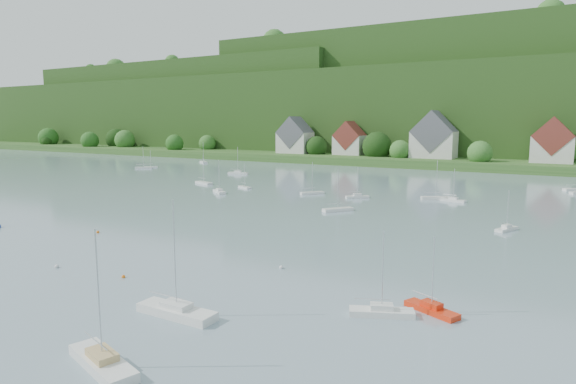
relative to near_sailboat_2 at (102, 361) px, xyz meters
The scene contains 15 objects.
far_shore_strip 182.37m from the near_sailboat_2, 97.47° to the left, with size 600.00×60.00×3.00m, color #2D541F.
forested_ridge 251.47m from the near_sailboat_2, 95.34° to the left, with size 620.00×181.22×69.89m.
village_building_0 185.58m from the near_sailboat_2, 115.13° to the left, with size 14.00×10.40×16.00m.
village_building_1 178.30m from the near_sailboat_2, 107.55° to the left, with size 12.00×9.36×14.00m.
village_building_2 170.13m from the near_sailboat_2, 96.32° to the left, with size 16.00×11.44×18.00m.
village_building_3 168.41m from the near_sailboat_2, 82.73° to the left, with size 13.00×10.40×15.50m.
near_sailboat_2 is the anchor object (origin of this frame).
near_sailboat_3 22.86m from the near_sailboat_2, 53.69° to the left, with size 5.76×3.66×7.56m.
near_sailboat_4 9.58m from the near_sailboat_2, 101.42° to the left, with size 7.63×2.17×10.29m.
near_sailboat_5 27.34m from the near_sailboat_2, 51.15° to the left, with size 5.26×3.44×6.92m.
mooring_buoy_1 27.19m from the near_sailboat_2, 151.18° to the left, with size 0.50×0.50×0.50m, color silver.
mooring_buoy_2 20.29m from the near_sailboat_2, 134.65° to the left, with size 0.42×0.42×0.42m, color orange.
mooring_buoy_3 44.28m from the near_sailboat_2, 141.50° to the left, with size 0.46×0.46×0.46m, color orange.
mooring_buoy_4 25.90m from the near_sailboat_2, 92.46° to the left, with size 0.48×0.48×0.48m, color silver.
far_sailboat_cluster 97.11m from the near_sailboat_2, 97.85° to the left, with size 199.06×79.79×8.71m.
Camera 1 is at (50.59, -1.79, 16.81)m, focal length 30.55 mm.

